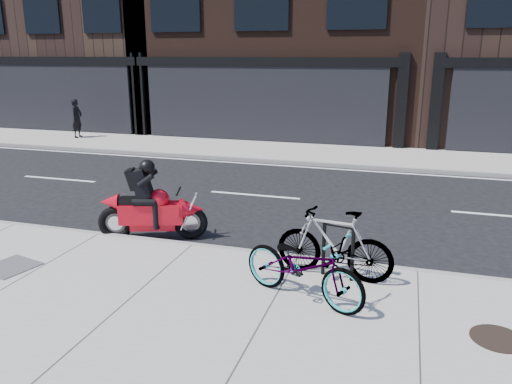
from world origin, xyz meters
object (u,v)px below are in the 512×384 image
(bicycle_rear, at_px, (334,244))
(motorcycle, at_px, (157,207))
(bicycle_front, at_px, (303,266))
(pedestrian, at_px, (77,118))
(bike_rack, at_px, (338,246))
(utility_grate, at_px, (10,267))
(manhole_cover, at_px, (498,338))

(bicycle_rear, distance_m, motorcycle, 3.76)
(motorcycle, bearing_deg, bicycle_front, -48.08)
(motorcycle, bearing_deg, pedestrian, 114.34)
(bicycle_front, height_order, bicycle_rear, bicycle_rear)
(bicycle_rear, bearing_deg, bicycle_front, -11.95)
(bike_rack, xyz_separation_m, motorcycle, (-3.68, 1.03, -0.00))
(bicycle_front, height_order, utility_grate, bicycle_front)
(motorcycle, bearing_deg, bicycle_rear, -33.97)
(manhole_cover, distance_m, utility_grate, 7.41)
(bicycle_rear, height_order, manhole_cover, bicycle_rear)
(manhole_cover, bearing_deg, bicycle_rear, 151.56)
(manhole_cover, bearing_deg, pedestrian, 140.98)
(bicycle_rear, bearing_deg, bike_rack, 97.25)
(bicycle_front, relative_size, bicycle_rear, 1.06)
(bicycle_front, bearing_deg, bicycle_rear, 2.84)
(bicycle_front, distance_m, manhole_cover, 2.61)
(pedestrian, bearing_deg, utility_grate, -152.25)
(bike_rack, height_order, bicycle_rear, bicycle_rear)
(bicycle_front, bearing_deg, utility_grate, 115.57)
(bicycle_front, distance_m, bicycle_rear, 0.93)
(motorcycle, distance_m, pedestrian, 12.96)
(bicycle_front, relative_size, utility_grate, 2.64)
(motorcycle, height_order, pedestrian, pedestrian)
(pedestrian, height_order, manhole_cover, pedestrian)
(bike_rack, bearing_deg, utility_grate, -167.31)
(bike_rack, relative_size, motorcycle, 0.43)
(manhole_cover, bearing_deg, bike_rack, 150.85)
(pedestrian, bearing_deg, bicycle_front, -137.19)
(bicycle_rear, bearing_deg, utility_grate, -69.90)
(motorcycle, bearing_deg, utility_grate, -143.34)
(bicycle_front, bearing_deg, bike_rack, -0.79)
(bicycle_rear, distance_m, manhole_cover, 2.59)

